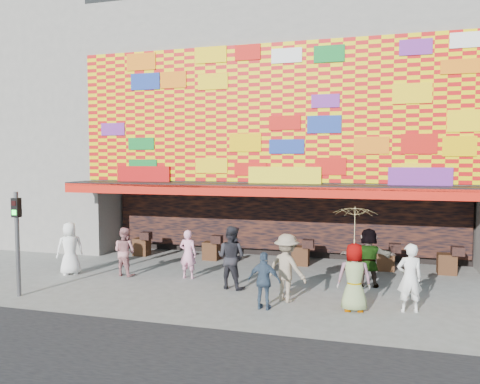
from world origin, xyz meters
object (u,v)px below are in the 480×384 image
Objects in this scene: ped_g at (354,277)px; ped_i at (125,251)px; ped_d at (287,268)px; ped_h at (410,278)px; ped_b at (188,254)px; signal_left at (17,232)px; ped_e at (264,281)px; ped_f at (368,257)px; ped_a at (70,248)px; ped_c at (231,257)px; parasol at (355,226)px.

ped_i is (-7.59, 1.74, -0.07)m from ped_g.
ped_d is 3.19m from ped_h.
ped_b is 0.86× the size of ped_d.
signal_left is 7.16m from ped_e.
ped_f is at bearing -105.90° from ped_g.
signal_left is 10.82m from ped_h.
ped_f is 1.11× the size of ped_i.
ped_a is at bearing 18.88° from ped_d.
ped_e is (1.41, -1.68, -0.20)m from ped_c.
ped_f is 2.44m from ped_h.
ped_i is (1.85, 0.39, -0.08)m from ped_a.
ped_h is 9.07m from ped_i.
ped_g is at bearing -165.50° from ped_d.
ped_a reaches higher than ped_i.
ped_h is 1.09× the size of ped_i.
ped_d is 1.05× the size of ped_h.
ped_c is at bearing -26.42° from ped_g.
ped_a is 1.01× the size of ped_g.
signal_left is 1.57× the size of ped_c.
ped_d is at bearing 38.43° from ped_f.
parasol is (-0.34, -2.52, 1.30)m from ped_f.
signal_left is 10.38m from ped_f.
parasol is at bearing 75.92° from ped_f.
ped_c reaches higher than ped_e.
signal_left is at bearing 36.40° from ped_c.
signal_left is 9.43m from ped_g.
ped_e is 3.98m from ped_f.
ped_c is 1.27× the size of ped_e.
ped_b is 6.95m from ped_h.
ped_b is at bearing -27.62° from ped_h.
ped_a is 1.89m from ped_i.
ped_c is at bearing 161.88° from parasol.
signal_left is at bearing -5.66° from ped_h.
parasol is at bearing -163.24° from ped_e.
signal_left is 1.84× the size of ped_i.
ped_h is (3.19, -0.06, -0.05)m from ped_d.
ped_g is 1.00× the size of ped_h.
ped_d is (7.47, 1.61, -0.93)m from signal_left.
ped_a reaches higher than ped_g.
ped_h is 1.93m from parasol.
ped_a is at bearing 0.36° from ped_f.
signal_left is 2.76m from ped_a.
parasol is at bearing 177.71° from ped_i.
ped_f is at bearing -78.88° from ped_h.
ped_b is at bearing -163.54° from ped_i.
ped_g is at bearing 177.71° from ped_i.
ped_d is 2.25m from parasol.
ped_a is 5.77m from ped_c.
ped_f is 1.02× the size of ped_h.
ped_h reaches higher than ped_i.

